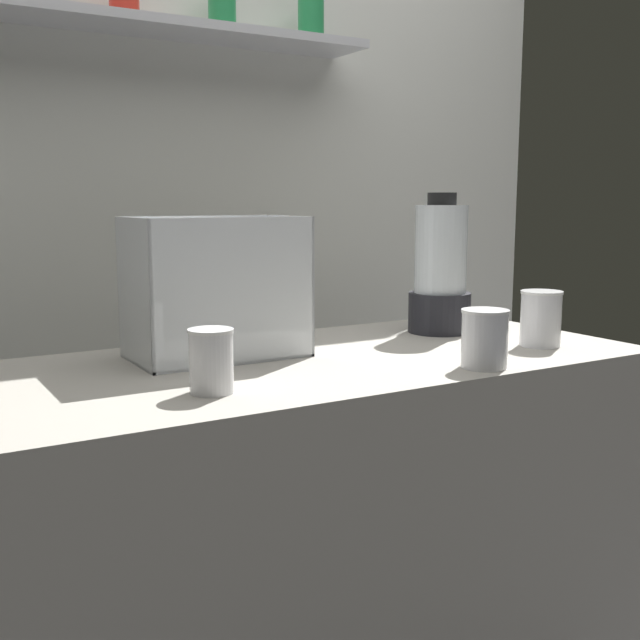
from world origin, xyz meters
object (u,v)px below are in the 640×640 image
juice_cup_mango_middle (541,321)px  blender_pitcher (440,274)px  carrot_display_bin (218,311)px  juice_cup_beet_left (484,343)px  juice_cup_beet_far_left (211,365)px

juice_cup_mango_middle → blender_pitcher: bearing=106.4°
carrot_display_bin → juice_cup_beet_left: carrot_display_bin is taller
carrot_display_bin → juice_cup_beet_left: 0.55m
blender_pitcher → juice_cup_beet_far_left: size_ratio=3.10×
juice_cup_beet_far_left → juice_cup_mango_middle: 0.81m
carrot_display_bin → juice_cup_beet_far_left: size_ratio=3.18×
blender_pitcher → juice_cup_beet_left: size_ratio=2.98×
blender_pitcher → carrot_display_bin: bearing=179.8°
blender_pitcher → juice_cup_mango_middle: (0.08, -0.26, -0.09)m
blender_pitcher → juice_cup_mango_middle: size_ratio=2.75×
carrot_display_bin → juice_cup_beet_far_left: (-0.13, -0.28, -0.05)m
carrot_display_bin → juice_cup_mango_middle: size_ratio=2.81×
carrot_display_bin → juice_cup_beet_left: size_ratio=3.05×
blender_pitcher → juice_cup_beet_far_left: 0.79m
carrot_display_bin → juice_cup_mango_middle: bearing=-21.4°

